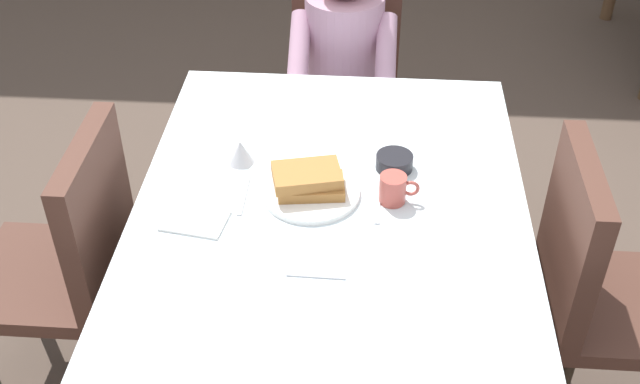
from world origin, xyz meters
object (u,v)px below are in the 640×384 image
diner_person (343,58)px  cup_coffee (394,189)px  bowl_butter (394,162)px  plate_breakfast (311,192)px  dining_table_main (330,236)px  fork_left_of_plate (244,195)px  chair_left_side (73,254)px  chair_right_side (596,280)px  spoon_near_edge (316,276)px  knife_right_of_plate (378,201)px  syrup_pitcher (241,152)px  breakfast_stack (309,180)px  chair_diner (344,70)px

diner_person → cup_coffee: diner_person is taller
cup_coffee → bowl_butter: cup_coffee is taller
cup_coffee → bowl_butter: bearing=88.6°
plate_breakfast → cup_coffee: cup_coffee is taller
dining_table_main → fork_left_of_plate: 0.27m
chair_left_side → bowl_butter: 1.00m
chair_right_side → spoon_near_edge: chair_right_side is taller
bowl_butter → knife_right_of_plate: 0.17m
plate_breakfast → syrup_pitcher: (-0.22, 0.14, 0.03)m
bowl_butter → fork_left_of_plate: bowl_butter is taller
bowl_butter → fork_left_of_plate: 0.46m
knife_right_of_plate → chair_right_side: bearing=-94.2°
dining_table_main → knife_right_of_plate: bearing=22.3°
dining_table_main → breakfast_stack: size_ratio=6.98×
diner_person → syrup_pitcher: 0.85m
chair_diner → knife_right_of_plate: 1.14m
dining_table_main → chair_left_side: (-0.77, 0.00, -0.12)m
plate_breakfast → chair_diner: bearing=87.5°
breakfast_stack → fork_left_of_plate: breakfast_stack is taller
dining_table_main → chair_diner: (-0.01, 1.17, -0.12)m
dining_table_main → knife_right_of_plate: 0.17m
syrup_pitcher → spoon_near_edge: size_ratio=0.53×
diner_person → plate_breakfast: size_ratio=4.00×
dining_table_main → spoon_near_edge: bearing=-94.4°
knife_right_of_plate → chair_left_side: bearing=94.0°
fork_left_of_plate → chair_diner: bearing=-12.2°
plate_breakfast → diner_person: bearing=87.1°
bowl_butter → fork_left_of_plate: (-0.43, -0.16, -0.02)m
chair_right_side → breakfast_stack: size_ratio=4.26×
spoon_near_edge → breakfast_stack: bearing=99.0°
dining_table_main → bowl_butter: size_ratio=13.85×
bowl_butter → knife_right_of_plate: bowl_butter is taller
breakfast_stack → fork_left_of_plate: size_ratio=1.21×
chair_left_side → knife_right_of_plate: size_ratio=4.65×
dining_table_main → plate_breakfast: plate_breakfast is taller
cup_coffee → spoon_near_edge: size_ratio=0.75×
chair_diner → diner_person: diner_person is taller
diner_person → spoon_near_edge: diner_person is taller
chair_left_side → spoon_near_edge: (0.75, -0.26, 0.21)m
knife_right_of_plate → fork_left_of_plate: bearing=90.6°
plate_breakfast → cup_coffee: (0.23, -0.01, 0.03)m
syrup_pitcher → spoon_near_edge: syrup_pitcher is taller
syrup_pitcher → breakfast_stack: bearing=-33.0°
breakfast_stack → bowl_butter: 0.28m
bowl_butter → chair_diner: bearing=101.2°
bowl_butter → plate_breakfast: bearing=-148.9°
plate_breakfast → cup_coffee: bearing=-3.2°
chair_diner → cup_coffee: 1.15m
chair_diner → knife_right_of_plate: size_ratio=4.65×
chair_diner → spoon_near_edge: bearing=89.6°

